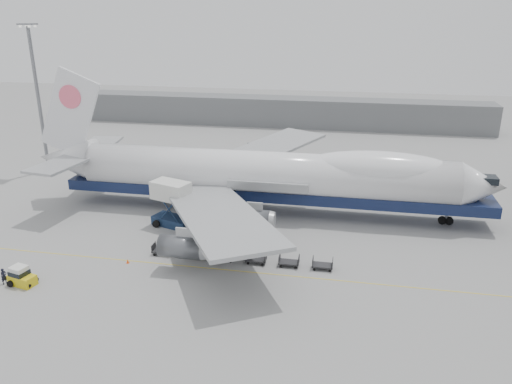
% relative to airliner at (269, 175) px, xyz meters
% --- Properties ---
extents(ground, '(260.00, 260.00, 0.00)m').
position_rel_airliner_xyz_m(ground, '(-0.64, -12.00, -5.62)').
color(ground, gray).
rests_on(ground, ground).
extents(apron_line, '(60.00, 0.15, 0.01)m').
position_rel_airliner_xyz_m(apron_line, '(-0.64, -18.00, -5.62)').
color(apron_line, gold).
rests_on(apron_line, ground).
extents(hangar, '(110.00, 8.00, 7.00)m').
position_rel_airliner_xyz_m(hangar, '(-10.64, 58.00, -2.12)').
color(hangar, slate).
rests_on(hangar, ground).
extents(floodlight_mast, '(2.40, 2.40, 25.43)m').
position_rel_airliner_xyz_m(floodlight_mast, '(-42.64, 12.00, 8.64)').
color(floodlight_mast, slate).
rests_on(floodlight_mast, ground).
extents(airliner, '(67.00, 55.30, 19.98)m').
position_rel_airliner_xyz_m(airliner, '(0.00, 0.00, 0.00)').
color(airliner, white).
rests_on(airliner, ground).
extents(catering_truck, '(5.97, 4.91, 6.19)m').
position_rel_airliner_xyz_m(catering_truck, '(-11.98, -7.26, -2.17)').
color(catering_truck, '#172947').
rests_on(catering_truck, ground).
extents(baggage_tug, '(3.08, 2.10, 2.06)m').
position_rel_airliner_xyz_m(baggage_tug, '(-22.38, -25.12, -4.71)').
color(baggage_tug, gold).
rests_on(baggage_tug, ground).
extents(ground_worker, '(0.65, 0.77, 1.79)m').
position_rel_airliner_xyz_m(ground_worker, '(-24.26, -25.35, -4.73)').
color(ground_worker, black).
rests_on(ground_worker, ground).
extents(traffic_cone, '(0.34, 0.34, 0.50)m').
position_rel_airliner_xyz_m(traffic_cone, '(-13.39, -18.58, -5.39)').
color(traffic_cone, '#FF4D0D').
rests_on(traffic_cone, ground).
extents(dolly_0, '(2.30, 1.35, 1.30)m').
position_rel_airliner_xyz_m(dolly_0, '(-10.22, -15.72, -5.09)').
color(dolly_0, '#2D2D30').
rests_on(dolly_0, ground).
extents(dolly_1, '(2.30, 1.35, 1.30)m').
position_rel_airliner_xyz_m(dolly_1, '(-6.43, -15.72, -5.09)').
color(dolly_1, '#2D2D30').
rests_on(dolly_1, ground).
extents(dolly_2, '(2.30, 1.35, 1.30)m').
position_rel_airliner_xyz_m(dolly_2, '(-2.64, -15.72, -5.09)').
color(dolly_2, '#2D2D30').
rests_on(dolly_2, ground).
extents(dolly_3, '(2.30, 1.35, 1.30)m').
position_rel_airliner_xyz_m(dolly_3, '(1.15, -15.72, -5.09)').
color(dolly_3, '#2D2D30').
rests_on(dolly_3, ground).
extents(dolly_4, '(2.30, 1.35, 1.30)m').
position_rel_airliner_xyz_m(dolly_4, '(4.94, -15.72, -5.09)').
color(dolly_4, '#2D2D30').
rests_on(dolly_4, ground).
extents(dolly_5, '(2.30, 1.35, 1.30)m').
position_rel_airliner_xyz_m(dolly_5, '(8.73, -15.72, -5.09)').
color(dolly_5, '#2D2D30').
rests_on(dolly_5, ground).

